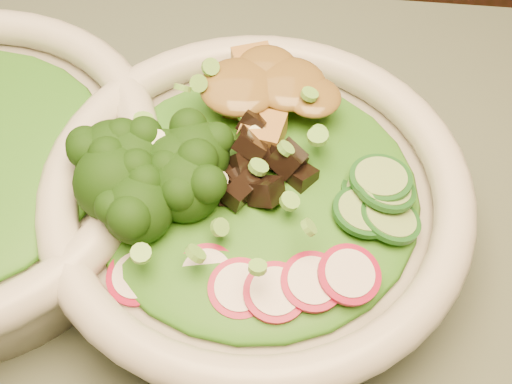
# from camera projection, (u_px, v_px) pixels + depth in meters

# --- Properties ---
(salad_bowl) EXTENTS (0.30, 0.30, 0.08)m
(salad_bowl) POSITION_uv_depth(u_px,v_px,m) (256.00, 209.00, 0.51)
(salad_bowl) COLOR beige
(salad_bowl) RESTS_ON dining_table
(lettuce_bed) EXTENTS (0.23, 0.23, 0.03)m
(lettuce_bed) POSITION_uv_depth(u_px,v_px,m) (256.00, 191.00, 0.49)
(lettuce_bed) COLOR #246014
(lettuce_bed) RESTS_ON salad_bowl
(broccoli_florets) EXTENTS (0.09, 0.08, 0.05)m
(broccoli_florets) POSITION_uv_depth(u_px,v_px,m) (152.00, 176.00, 0.48)
(broccoli_florets) COLOR black
(broccoli_florets) RESTS_ON salad_bowl
(radish_slices) EXTENTS (0.12, 0.05, 0.02)m
(radish_slices) POSITION_uv_depth(u_px,v_px,m) (259.00, 282.00, 0.45)
(radish_slices) COLOR maroon
(radish_slices) RESTS_ON salad_bowl
(cucumber_slices) EXTENTS (0.08, 0.08, 0.04)m
(cucumber_slices) POSITION_uv_depth(u_px,v_px,m) (364.00, 183.00, 0.48)
(cucumber_slices) COLOR #94C56D
(cucumber_slices) RESTS_ON salad_bowl
(mushroom_heap) EXTENTS (0.08, 0.08, 0.04)m
(mushroom_heap) POSITION_uv_depth(u_px,v_px,m) (256.00, 161.00, 0.49)
(mushroom_heap) COLOR black
(mushroom_heap) RESTS_ON salad_bowl
(tofu_cubes) EXTENTS (0.10, 0.07, 0.04)m
(tofu_cubes) POSITION_uv_depth(u_px,v_px,m) (261.00, 102.00, 0.52)
(tofu_cubes) COLOR #A26B36
(tofu_cubes) RESTS_ON salad_bowl
(peanut_sauce) EXTENTS (0.08, 0.06, 0.02)m
(peanut_sauce) POSITION_uv_depth(u_px,v_px,m) (261.00, 88.00, 0.51)
(peanut_sauce) COLOR brown
(peanut_sauce) RESTS_ON tofu_cubes
(scallion_garnish) EXTENTS (0.21, 0.21, 0.03)m
(scallion_garnish) POSITION_uv_depth(u_px,v_px,m) (256.00, 167.00, 0.47)
(scallion_garnish) COLOR #6AB540
(scallion_garnish) RESTS_ON salad_bowl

